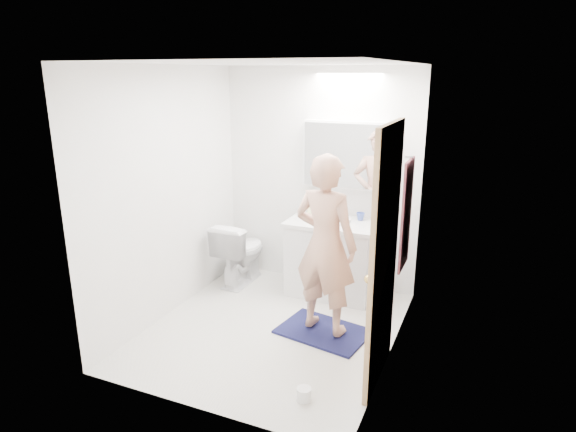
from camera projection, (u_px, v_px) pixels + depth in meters
The scene contains 23 objects.
floor at pixel (273, 329), 4.63m from camera, with size 2.50×2.50×0.00m, color silver.
ceiling at pixel (270, 63), 3.95m from camera, with size 2.50×2.50×0.00m, color white.
wall_back at pixel (319, 179), 5.39m from camera, with size 2.50×2.50×0.00m, color white.
wall_front at pixel (190, 253), 3.19m from camera, with size 2.50×2.50×0.00m, color white.
wall_left at pixel (168, 195), 4.70m from camera, with size 2.50×2.50×0.00m, color white.
wall_right at pixel (397, 221), 3.87m from camera, with size 2.50×2.50×0.00m, color white.
vanity_cabinet at pixel (332, 260), 5.27m from camera, with size 0.90×0.55×0.78m, color silver.
countertop at pixel (333, 223), 5.16m from camera, with size 0.95×0.58×0.04m, color silver.
sink_basin at pixel (334, 219), 5.17m from camera, with size 0.36×0.36×0.03m, color white.
faucet at pixel (339, 209), 5.32m from camera, with size 0.02×0.02×0.16m, color silver.
medicine_cabinet at pixel (345, 155), 5.13m from camera, with size 0.88×0.14×0.70m, color white.
mirror_panel at pixel (342, 156), 5.06m from camera, with size 0.84×0.01×0.66m, color silver.
toilet at pixel (241, 252), 5.57m from camera, with size 0.41×0.72×0.73m, color white.
bath_rug at pixel (323, 331), 4.56m from camera, with size 0.80×0.55×0.02m, color #151842.
person at pixel (325, 245), 4.32m from camera, with size 0.60×0.39×1.63m, color tan.
door at pixel (384, 259), 3.63m from camera, with size 0.04×0.80×2.00m, color tan.
door_knob at pixel (368, 279), 3.39m from camera, with size 0.06×0.06×0.06m, color gold.
towel at pixel (406, 215), 4.40m from camera, with size 0.02×0.42×1.00m, color #141033.
towel_hook at pixel (409, 157), 4.26m from camera, with size 0.02×0.02×0.07m, color silver.
soap_bottle_a at pixel (311, 204), 5.36m from camera, with size 0.09×0.09×0.24m, color beige.
soap_bottle_b at pixel (327, 208), 5.33m from camera, with size 0.08×0.08×0.18m, color #6292D2.
toothbrush_cup at pixel (360, 216), 5.19m from camera, with size 0.09×0.09×0.08m, color #3A53AE.
toilet_paper_roll at pixel (304, 394), 3.61m from camera, with size 0.11×0.11×0.10m, color white.
Camera 1 is at (1.76, -3.75, 2.33)m, focal length 30.58 mm.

